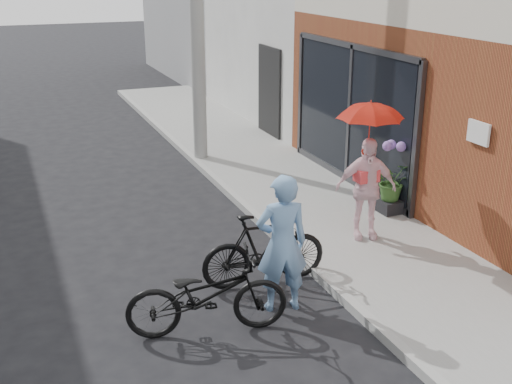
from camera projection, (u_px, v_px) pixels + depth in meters
ground at (265, 306)px, 7.81m from camera, size 80.00×80.00×0.00m
sidewalk at (336, 219)px, 10.28m from camera, size 2.20×24.00×0.12m
curb at (270, 230)px, 9.87m from camera, size 0.12×24.00×0.12m
officer at (282, 244)px, 7.49m from camera, size 0.68×0.50×1.70m
bike_left at (207, 295)px, 7.11m from camera, size 1.89×0.98×0.95m
bike_right at (264, 249)px, 8.20m from camera, size 1.67×0.58×0.99m
kimono_woman at (366, 188)px, 9.25m from camera, size 0.95×0.62×1.51m
parasol at (371, 110)px, 8.86m from camera, size 0.89×0.89×0.78m
planter at (390, 205)px, 10.41m from camera, size 0.40×0.40×0.21m
potted_plant at (392, 181)px, 10.27m from camera, size 0.58×0.50×0.64m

